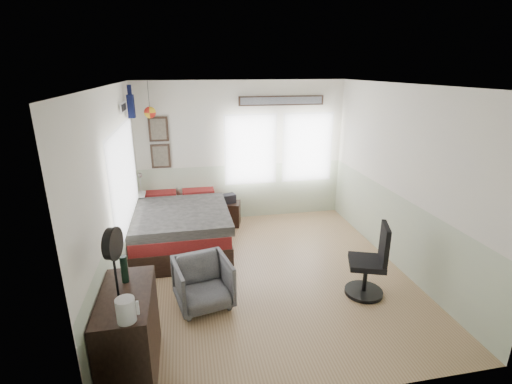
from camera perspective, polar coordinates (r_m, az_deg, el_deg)
ground_plane at (r=5.66m, az=1.81°, el=-12.38°), size 4.00×4.50×0.01m
room_shell at (r=5.19m, az=0.69°, el=4.12°), size 4.02×4.52×2.71m
wall_decor at (r=6.74m, az=-11.22°, el=11.34°), size 3.55×1.32×1.44m
bed at (r=6.49m, az=-11.49°, el=-5.11°), size 1.59×2.18×0.69m
dresser at (r=4.05m, az=-18.87°, el=-19.94°), size 0.48×1.00×0.90m
armchair at (r=4.89m, az=-8.14°, el=-13.67°), size 0.80×0.81×0.63m
nightstand at (r=7.20m, az=-4.32°, el=-3.34°), size 0.53×0.46×0.46m
task_chair at (r=5.21m, az=17.23°, el=-10.93°), size 0.57×0.57×1.01m
kettle at (r=3.38m, az=-19.38°, el=-16.77°), size 0.18×0.16×0.21m
bottle at (r=3.91m, az=-19.61°, el=-11.12°), size 0.07×0.07×0.28m
stand_fan at (r=3.44m, az=-21.16°, el=-7.60°), size 0.14×0.29×0.72m
black_bag at (r=7.09m, az=-4.38°, el=-1.01°), size 0.32×0.25×0.17m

